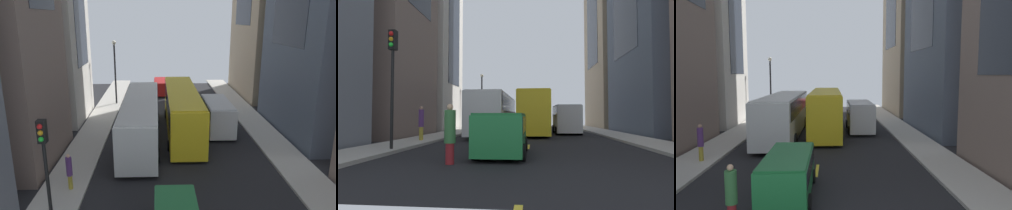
% 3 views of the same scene
% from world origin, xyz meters
% --- Properties ---
extents(ground_plane, '(40.52, 40.52, 0.00)m').
position_xyz_m(ground_plane, '(0.00, 0.00, 0.00)').
color(ground_plane, black).
extents(sidewalk_west, '(2.55, 44.00, 0.15)m').
position_xyz_m(sidewalk_west, '(-6.99, 0.00, 0.07)').
color(sidewalk_west, '#B2ADA3').
rests_on(sidewalk_west, ground).
extents(sidewalk_east, '(2.55, 44.00, 0.15)m').
position_xyz_m(sidewalk_east, '(6.99, 0.00, 0.07)').
color(sidewalk_east, '#B2ADA3').
rests_on(sidewalk_east, ground).
extents(lane_stripe_1, '(0.16, 2.00, 0.01)m').
position_xyz_m(lane_stripe_1, '(0.00, -10.50, 0.01)').
color(lane_stripe_1, yellow).
rests_on(lane_stripe_1, ground).
extents(lane_stripe_2, '(0.16, 2.00, 0.01)m').
position_xyz_m(lane_stripe_2, '(0.00, 0.00, 0.01)').
color(lane_stripe_2, yellow).
rests_on(lane_stripe_2, ground).
extents(lane_stripe_3, '(0.16, 2.00, 0.01)m').
position_xyz_m(lane_stripe_3, '(0.00, 10.50, 0.01)').
color(lane_stripe_3, yellow).
rests_on(lane_stripe_3, ground).
extents(lane_stripe_4, '(0.16, 2.00, 0.01)m').
position_xyz_m(lane_stripe_4, '(0.00, 21.00, 0.01)').
color(lane_stripe_4, yellow).
rests_on(lane_stripe_4, ground).
extents(city_bus_white, '(2.80, 12.89, 3.35)m').
position_xyz_m(city_bus_white, '(-3.00, -1.56, 2.01)').
color(city_bus_white, silver).
rests_on(city_bus_white, ground).
extents(streetcar_yellow, '(2.70, 12.38, 3.59)m').
position_xyz_m(streetcar_yellow, '(0.30, 0.17, 2.12)').
color(streetcar_yellow, yellow).
rests_on(streetcar_yellow, ground).
extents(delivery_van_white, '(2.25, 5.46, 2.58)m').
position_xyz_m(delivery_van_white, '(3.27, 0.34, 1.51)').
color(delivery_van_white, white).
rests_on(delivery_van_white, ground).
extents(car_red_0, '(1.98, 4.45, 1.73)m').
position_xyz_m(car_red_0, '(-1.17, 14.00, 1.02)').
color(car_red_0, red).
rests_on(car_red_0, ground).
extents(pedestrian_walking_far, '(0.32, 0.32, 2.07)m').
position_xyz_m(pedestrian_walking_far, '(-6.56, -8.93, 1.25)').
color(pedestrian_walking_far, gold).
rests_on(pedestrian_walking_far, ground).
extents(traffic_light_near_corner, '(0.32, 0.44, 5.41)m').
position_xyz_m(traffic_light_near_corner, '(-6.12, -13.29, 3.94)').
color(traffic_light_near_corner, black).
rests_on(traffic_light_near_corner, ground).
extents(streetlamp_near, '(0.44, 0.44, 6.80)m').
position_xyz_m(streetlamp_near, '(-6.22, 9.01, 4.34)').
color(streetlamp_near, black).
rests_on(streetlamp_near, ground).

